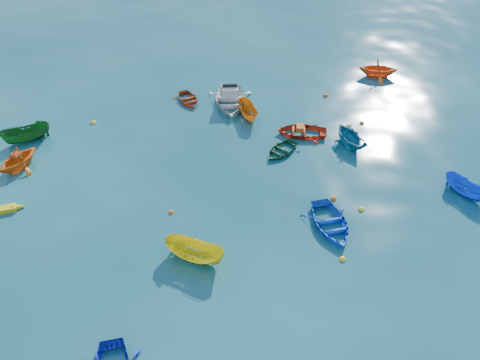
{
  "coord_description": "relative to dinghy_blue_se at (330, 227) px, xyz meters",
  "views": [
    {
      "loc": [
        -1.62,
        -16.19,
        18.08
      ],
      "look_at": [
        0.0,
        5.0,
        0.4
      ],
      "focal_mm": 35.0,
      "sensor_mm": 36.0,
      "label": 1
    }
  ],
  "objects": [
    {
      "name": "dinghy_blue_se",
      "position": [
        0.0,
        0.0,
        0.0
      ],
      "size": [
        3.08,
        3.93,
        0.74
      ],
      "primitive_type": "imported",
      "rotation": [
        0.0,
        0.0,
        0.16
      ],
      "color": "blue",
      "rests_on": "ground"
    },
    {
      "name": "dinghy_red_ne",
      "position": [
        0.0,
        8.9,
        0.0
      ],
      "size": [
        3.78,
        2.99,
        0.71
      ],
      "primitive_type": "imported",
      "rotation": [
        0.0,
        0.0,
        -1.75
      ],
      "color": "red",
      "rests_on": "ground"
    },
    {
      "name": "buoy_or_b",
      "position": [
        0.7,
        2.19,
        0.0
      ],
      "size": [
        0.36,
        0.36,
        0.36
      ],
      "primitive_type": "sphere",
      "color": "#FF660D",
      "rests_on": "ground"
    },
    {
      "name": "ground",
      "position": [
        -4.58,
        -1.17,
        0.0
      ],
      "size": [
        160.0,
        160.0,
        0.0
      ],
      "primitive_type": "plane",
      "color": "#093746",
      "rests_on": "ground"
    },
    {
      "name": "dinghy_green_e",
      "position": [
        -1.69,
        6.88,
        0.0
      ],
      "size": [
        3.21,
        3.2,
        0.55
      ],
      "primitive_type": "imported",
      "rotation": [
        0.0,
        0.0,
        -0.79
      ],
      "color": "#0F4121",
      "rests_on": "ground"
    },
    {
      "name": "sampan_green_far",
      "position": [
        -18.45,
        9.47,
        0.0
      ],
      "size": [
        3.42,
        2.38,
        1.24
      ],
      "primitive_type": "imported",
      "rotation": [
        0.0,
        0.0,
        -1.16
      ],
      "color": "#13541B",
      "rests_on": "ground"
    },
    {
      "name": "buoy_or_c",
      "position": [
        -8.59,
        1.77,
        0.0
      ],
      "size": [
        0.29,
        0.29,
        0.29
      ],
      "primitive_type": "sphere",
      "color": "#FB5D0D",
      "rests_on": "ground"
    },
    {
      "name": "sampan_orange_n",
      "position": [
        -3.41,
        11.35,
        0.0
      ],
      "size": [
        1.61,
        3.05,
        1.12
      ],
      "primitive_type": "imported",
      "rotation": [
        0.0,
        0.0,
        0.18
      ],
      "color": "#C86F12",
      "rests_on": "ground"
    },
    {
      "name": "dinghy_orange_w",
      "position": [
        -18.17,
        6.59,
        0.0
      ],
      "size": [
        3.64,
        3.76,
        1.51
      ],
      "primitive_type": "imported",
      "rotation": [
        0.0,
        0.0,
        -0.57
      ],
      "color": "orange",
      "rests_on": "ground"
    },
    {
      "name": "tarp_orange_b",
      "position": [
        -0.1,
        8.91,
        0.51
      ],
      "size": [
        0.6,
        0.72,
        0.31
      ],
      "primitive_type": "cube",
      "rotation": [
        0.0,
        0.0,
        -1.75
      ],
      "color": "#CC5A14",
      "rests_on": "dinghy_red_ne"
    },
    {
      "name": "motorboat_white",
      "position": [
        -4.59,
        13.28,
        0.0
      ],
      "size": [
        3.58,
        4.87,
        1.58
      ],
      "primitive_type": "imported",
      "rotation": [
        0.0,
        0.0,
        -0.04
      ],
      "color": "silver",
      "rests_on": "ground"
    },
    {
      "name": "buoy_ye_d",
      "position": [
        -14.43,
        11.4,
        0.0
      ],
      "size": [
        0.39,
        0.39,
        0.39
      ],
      "primitive_type": "sphere",
      "color": "yellow",
      "rests_on": "ground"
    },
    {
      "name": "tarp_orange_a",
      "position": [
        -18.14,
        6.64,
        0.89
      ],
      "size": [
        0.71,
        0.67,
        0.28
      ],
      "primitive_type": "cube",
      "rotation": [
        0.0,
        0.0,
        -0.57
      ],
      "color": "#BC3A13",
      "rests_on": "dinghy_orange_w"
    },
    {
      "name": "sampan_yellow_mid",
      "position": [
        -7.24,
        -1.72,
        0.0
      ],
      "size": [
        3.42,
        2.56,
        1.25
      ],
      "primitive_type": "imported",
      "rotation": [
        0.0,
        0.0,
        1.09
      ],
      "color": "gold",
      "rests_on": "ground"
    },
    {
      "name": "dinghy_red_far",
      "position": [
        -7.75,
        13.9,
        0.0
      ],
      "size": [
        2.72,
        3.17,
        0.55
      ],
      "primitive_type": "imported",
      "rotation": [
        0.0,
        0.0,
        0.36
      ],
      "color": "#AC330E",
      "rests_on": "ground"
    },
    {
      "name": "buoy_ye_c",
      "position": [
        2.05,
        1.18,
        0.0
      ],
      "size": [
        0.34,
        0.34,
        0.34
      ],
      "primitive_type": "sphere",
      "color": "yellow",
      "rests_on": "ground"
    },
    {
      "name": "buoy_or_e",
      "position": [
        2.8,
        13.89,
        0.0
      ],
      "size": [
        0.39,
        0.39,
        0.39
      ],
      "primitive_type": "sphere",
      "color": "#CE4D0B",
      "rests_on": "ground"
    },
    {
      "name": "dinghy_orange_far",
      "position": [
        7.74,
        16.77,
        0.0
      ],
      "size": [
        3.53,
        3.19,
        1.62
      ],
      "primitive_type": "imported",
      "rotation": [
        0.0,
        0.0,
        1.38
      ],
      "color": "orange",
      "rests_on": "ground"
    },
    {
      "name": "sampan_blue_far",
      "position": [
        8.39,
        2.03,
        0.0
      ],
      "size": [
        2.29,
        2.88,
        1.06
      ],
      "primitive_type": "imported",
      "rotation": [
        0.0,
        0.0,
        0.54
      ],
      "color": "blue",
      "rests_on": "ground"
    },
    {
      "name": "buoy_or_d",
      "position": [
        4.54,
        9.89,
        0.0
      ],
      "size": [
        0.34,
        0.34,
        0.34
      ],
      "primitive_type": "sphere",
      "color": "#CF690B",
      "rests_on": "ground"
    },
    {
      "name": "dinghy_cyan_se",
      "position": [
        2.93,
        7.47,
        0.0
      ],
      "size": [
        3.21,
        3.52,
        1.59
      ],
      "primitive_type": "imported",
      "rotation": [
        0.0,
        0.0,
        0.23
      ],
      "color": "#176C91",
      "rests_on": "ground"
    },
    {
      "name": "buoy_ye_a",
      "position": [
        0.11,
        -2.31,
        0.0
      ],
      "size": [
        0.33,
        0.33,
        0.33
      ],
      "primitive_type": "sphere",
      "color": "yellow",
      "rests_on": "ground"
    },
    {
      "name": "buoy_ye_e",
      "position": [
        3.47,
        9.57,
        0.0
      ],
      "size": [
        0.3,
        0.3,
        0.3
      ],
      "primitive_type": "sphere",
      "color": "yellow",
      "rests_on": "ground"
    }
  ]
}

